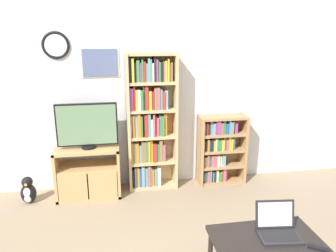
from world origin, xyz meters
name	(u,v)px	position (x,y,z in m)	size (l,w,h in m)	color
wall_back	(158,92)	(-0.01, 2.38, 1.31)	(6.52, 0.09, 2.60)	silver
tv_stand	(88,172)	(-0.99, 2.09, 0.33)	(0.82, 0.44, 0.67)	tan
television	(87,126)	(-0.96, 2.08, 0.96)	(0.76, 0.18, 0.58)	black
bookshelf_tall	(150,122)	(-0.15, 2.21, 0.94)	(0.66, 0.27, 1.85)	tan
bookshelf_short	(219,149)	(0.83, 2.21, 0.50)	(0.67, 0.28, 0.98)	tan
coffee_table	(267,244)	(0.61, 0.23, 0.37)	(0.91, 0.60, 0.41)	black
laptop	(277,227)	(0.73, 0.31, 0.48)	(0.38, 0.33, 0.27)	#232326
remote_near_laptop	(318,248)	(0.96, 0.05, 0.42)	(0.16, 0.13, 0.02)	black
penguin_figurine	(28,191)	(-1.73, 2.00, 0.16)	(0.19, 0.17, 0.35)	black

